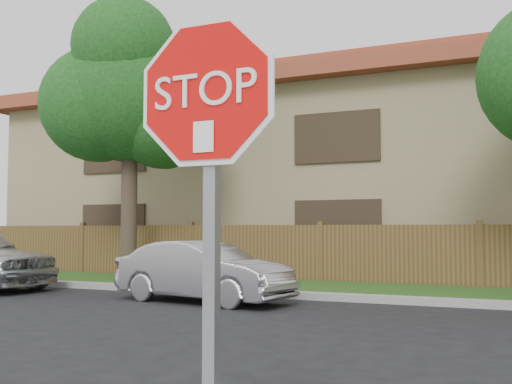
% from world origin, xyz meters
% --- Properties ---
extents(far_curb, '(70.00, 0.30, 0.15)m').
position_xyz_m(far_curb, '(0.00, 8.15, 0.07)').
color(far_curb, gray).
rests_on(far_curb, ground).
extents(grass_strip, '(70.00, 3.00, 0.12)m').
position_xyz_m(grass_strip, '(0.00, 9.80, 0.06)').
color(grass_strip, '#1E4714').
rests_on(grass_strip, ground).
extents(fence, '(70.00, 0.12, 1.60)m').
position_xyz_m(fence, '(0.00, 11.40, 0.80)').
color(fence, '#4E381B').
rests_on(fence, ground).
extents(apartment_building, '(35.20, 9.20, 7.20)m').
position_xyz_m(apartment_building, '(0.00, 17.00, 3.53)').
color(apartment_building, tan).
rests_on(apartment_building, ground).
extents(tree_left, '(4.80, 3.90, 7.78)m').
position_xyz_m(tree_left, '(-8.98, 9.57, 5.22)').
color(tree_left, '#382B21').
rests_on(tree_left, ground).
extents(stop_sign, '(1.01, 0.13, 2.55)m').
position_xyz_m(stop_sign, '(-0.49, -1.48, 1.83)').
color(stop_sign, gray).
rests_on(stop_sign, sidewalk_near).
extents(sedan_left, '(3.95, 1.92, 1.25)m').
position_xyz_m(sedan_left, '(-5.05, 6.79, 0.62)').
color(sedan_left, '#A4A3A8').
rests_on(sedan_left, ground).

